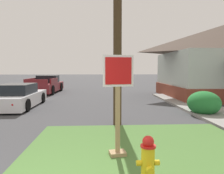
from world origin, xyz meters
The scene contains 8 objects.
grass_corner_patch centered at (1.92, 1.80, 0.04)m, with size 5.71×4.89×0.08m, color #477033.
sidewalk_strip centered at (5.97, 5.53, 0.06)m, with size 2.20×14.89×0.12m, color gray.
fire_hydrant centered at (1.65, 0.46, 0.48)m, with size 0.38×0.34×0.86m.
stop_sign centered at (1.26, 1.75, 1.15)m, with size 0.68×0.34×2.24m.
manhole_cover centered at (-0.44, 3.74, 0.01)m, with size 0.70×0.70×0.02m, color black.
parked_sedan_white centered at (-3.52, 8.43, 0.54)m, with size 1.96×4.34×1.25m.
pickup_truck_maroon centered at (-3.85, 15.33, 0.62)m, with size 2.22×5.08×1.48m.
shrub_by_curb centered at (5.42, 6.04, 0.53)m, with size 1.42×1.42×1.06m, color #247332.
Camera 1 is at (0.90, -2.76, 2.01)m, focal length 33.21 mm.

